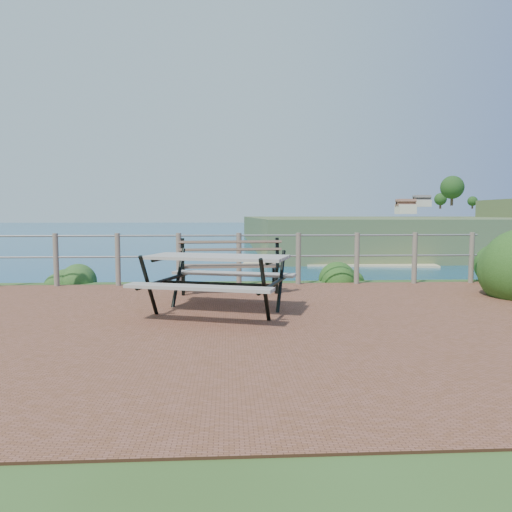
{
  "coord_description": "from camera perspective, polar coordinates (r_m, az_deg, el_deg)",
  "views": [
    {
      "loc": [
        -0.22,
        -6.2,
        1.38
      ],
      "look_at": [
        0.21,
        1.25,
        0.75
      ],
      "focal_mm": 35.0,
      "sensor_mm": 36.0,
      "label": 1
    }
  ],
  "objects": [
    {
      "name": "ground",
      "position": [
        6.36,
        -1.24,
        -7.71
      ],
      "size": [
        10.0,
        7.0,
        0.12
      ],
      "primitive_type": "cube",
      "color": "brown",
      "rests_on": "ground"
    },
    {
      "name": "ocean",
      "position": [
        206.21,
        -3.23,
        4.41
      ],
      "size": [
        1200.0,
        1200.0,
        0.0
      ],
      "primitive_type": "plane",
      "color": "#145879",
      "rests_on": "ground"
    },
    {
      "name": "safety_railing",
      "position": [
        9.59,
        -1.96,
        -0.01
      ],
      "size": [
        9.4,
        0.1,
        1.0
      ],
      "color": "#6B5B4C",
      "rests_on": "ground"
    },
    {
      "name": "picnic_table",
      "position": [
        6.84,
        -4.44,
        -2.52
      ],
      "size": [
        2.03,
        1.57,
        0.8
      ],
      "rotation": [
        0.0,
        0.0,
        -0.31
      ],
      "color": "gray",
      "rests_on": "ground"
    },
    {
      "name": "park_bench",
      "position": [
        8.57,
        -3.03,
        -0.17
      ],
      "size": [
        1.73,
        0.53,
        0.96
      ],
      "rotation": [
        0.0,
        0.0,
        0.06
      ],
      "color": "brown",
      "rests_on": "ground"
    },
    {
      "name": "shrub_right_edge",
      "position": [
        11.22,
        26.33,
        -2.75
      ],
      "size": [
        1.03,
        1.03,
        1.47
      ],
      "primitive_type": "ellipsoid",
      "color": "#1E4214",
      "rests_on": "ground"
    },
    {
      "name": "shrub_lip_west",
      "position": [
        10.83,
        -20.33,
        -2.81
      ],
      "size": [
        0.81,
        0.81,
        0.56
      ],
      "primitive_type": "ellipsoid",
      "color": "#2B501E",
      "rests_on": "ground"
    },
    {
      "name": "shrub_lip_east",
      "position": [
        10.62,
        9.62,
        -2.72
      ],
      "size": [
        0.81,
        0.81,
        0.56
      ],
      "primitive_type": "ellipsoid",
      "color": "#1E4214",
      "rests_on": "ground"
    }
  ]
}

